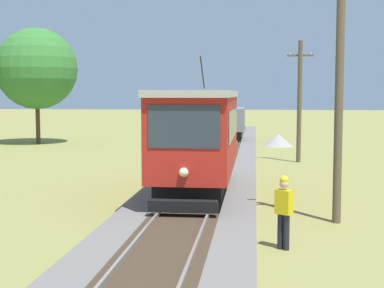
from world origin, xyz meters
name	(u,v)px	position (x,y,z in m)	size (l,w,h in m)	color
red_tram	(198,136)	(0.00, 18.76, 2.19)	(2.60, 8.54, 4.79)	red
freight_car	(229,122)	(0.00, 42.09, 1.56)	(2.40, 5.20, 2.31)	slate
utility_pole_near_tram	(339,84)	(4.40, 15.16, 3.99)	(1.40, 0.33, 7.78)	brown
utility_pole_mid	(299,100)	(4.40, 29.41, 3.37)	(1.40, 0.48, 6.55)	brown
gravel_pile	(278,140)	(3.64, 38.78, 0.44)	(2.20, 2.20, 0.88)	#9E998E
track_worker	(284,209)	(2.73, 12.14, 0.98)	(0.45, 0.41, 1.78)	black
tree_left_far	(37,69)	(-14.07, 38.82, 5.57)	(5.98, 5.98, 8.56)	#4C3823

